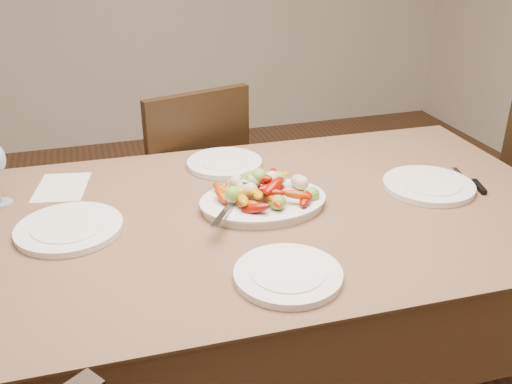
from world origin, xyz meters
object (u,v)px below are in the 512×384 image
object	(u,v)px
dining_table	(256,317)
plate_left	(69,229)
plate_right	(428,186)
chair_far	(181,191)
serving_platter	(263,204)
plate_far	(225,163)
plate_near	(288,275)

from	to	relation	value
dining_table	plate_left	distance (m)	0.65
dining_table	plate_right	world-z (taller)	plate_right
chair_far	dining_table	bearing A→B (deg)	81.24
chair_far	serving_platter	size ratio (longest dim) A/B	2.65
dining_table	serving_platter	distance (m)	0.39
dining_table	chair_far	world-z (taller)	chair_far
plate_far	plate_near	size ratio (longest dim) A/B	0.99
serving_platter	plate_near	size ratio (longest dim) A/B	1.40
serving_platter	plate_right	distance (m)	0.53
plate_left	plate_right	size ratio (longest dim) A/B	1.01
plate_left	plate_near	size ratio (longest dim) A/B	1.11
plate_left	plate_right	world-z (taller)	same
dining_table	plate_left	world-z (taller)	plate_left
plate_left	chair_far	bearing A→B (deg)	60.27
plate_right	plate_far	world-z (taller)	same
plate_right	plate_far	size ratio (longest dim) A/B	1.10
plate_near	plate_far	bearing A→B (deg)	88.00
serving_platter	plate_left	distance (m)	0.54
plate_right	plate_near	bearing A→B (deg)	-150.54
dining_table	chair_far	xyz separation A→B (m)	(-0.09, 0.78, 0.10)
serving_platter	plate_far	bearing A→B (deg)	95.43
plate_left	plate_near	world-z (taller)	same
chair_far	plate_near	size ratio (longest dim) A/B	3.70
plate_right	serving_platter	bearing A→B (deg)	176.75
chair_far	plate_right	distance (m)	1.06
plate_far	chair_far	bearing A→B (deg)	101.34
dining_table	plate_right	xyz separation A→B (m)	(0.56, -0.01, 0.39)
chair_far	serving_platter	xyz separation A→B (m)	(0.12, -0.76, 0.30)
dining_table	plate_right	bearing A→B (deg)	-1.19
plate_far	plate_near	xyz separation A→B (m)	(-0.02, -0.69, 0.00)
chair_far	plate_left	bearing A→B (deg)	44.91
plate_right	plate_far	distance (m)	0.67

